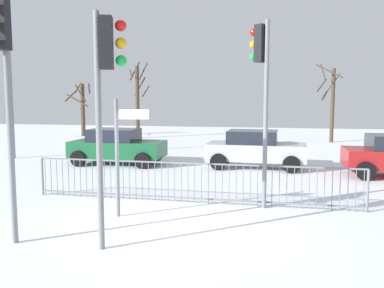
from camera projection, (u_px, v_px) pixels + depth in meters
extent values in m
plane|color=white|center=(171.00, 228.00, 8.73)|extent=(60.00, 60.00, 0.00)
cylinder|color=slate|center=(266.00, 116.00, 10.08)|extent=(0.11, 0.11, 4.61)
cube|color=black|center=(262.00, 44.00, 10.00)|extent=(0.37, 0.39, 0.90)
sphere|color=red|center=(254.00, 32.00, 10.15)|extent=(0.20, 0.20, 0.20)
sphere|color=orange|center=(254.00, 45.00, 10.18)|extent=(0.20, 0.20, 0.20)
sphere|color=green|center=(253.00, 57.00, 10.22)|extent=(0.20, 0.20, 0.20)
cylinder|color=slate|center=(99.00, 133.00, 7.31)|extent=(0.11, 0.11, 4.24)
cube|color=black|center=(106.00, 43.00, 7.15)|extent=(0.31, 0.37, 0.90)
sphere|color=red|center=(121.00, 26.00, 7.14)|extent=(0.20, 0.20, 0.20)
sphere|color=orange|center=(121.00, 43.00, 7.17)|extent=(0.20, 0.20, 0.20)
sphere|color=green|center=(121.00, 61.00, 7.21)|extent=(0.20, 0.20, 0.20)
cylinder|color=slate|center=(10.00, 123.00, 7.60)|extent=(0.11, 0.11, 4.59)
cylinder|color=slate|center=(117.00, 158.00, 9.46)|extent=(0.09, 0.09, 2.73)
cube|color=white|center=(133.00, 114.00, 9.32)|extent=(0.70, 0.13, 0.22)
cube|color=slate|center=(191.00, 163.00, 10.72)|extent=(8.66, 0.16, 0.04)
cube|color=slate|center=(191.00, 198.00, 10.83)|extent=(8.66, 0.16, 0.04)
cylinder|color=slate|center=(45.00, 177.00, 11.68)|extent=(0.02, 0.02, 1.05)
cylinder|color=slate|center=(51.00, 177.00, 11.64)|extent=(0.02, 0.02, 1.05)
cylinder|color=slate|center=(57.00, 177.00, 11.60)|extent=(0.02, 0.02, 1.05)
cylinder|color=slate|center=(63.00, 177.00, 11.56)|extent=(0.02, 0.02, 1.05)
cylinder|color=slate|center=(69.00, 178.00, 11.52)|extent=(0.02, 0.02, 1.05)
cylinder|color=slate|center=(74.00, 178.00, 11.49)|extent=(0.02, 0.02, 1.05)
cylinder|color=slate|center=(80.00, 178.00, 11.45)|extent=(0.02, 0.02, 1.05)
cylinder|color=slate|center=(86.00, 178.00, 11.41)|extent=(0.02, 0.02, 1.05)
cylinder|color=slate|center=(92.00, 179.00, 11.37)|extent=(0.02, 0.02, 1.05)
cylinder|color=slate|center=(99.00, 179.00, 11.33)|extent=(0.02, 0.02, 1.05)
cylinder|color=slate|center=(105.00, 179.00, 11.30)|extent=(0.02, 0.02, 1.05)
cylinder|color=slate|center=(111.00, 180.00, 11.26)|extent=(0.02, 0.02, 1.05)
cylinder|color=slate|center=(117.00, 180.00, 11.22)|extent=(0.02, 0.02, 1.05)
cylinder|color=slate|center=(123.00, 180.00, 11.18)|extent=(0.02, 0.02, 1.05)
cylinder|color=slate|center=(129.00, 180.00, 11.14)|extent=(0.02, 0.02, 1.05)
cylinder|color=slate|center=(136.00, 181.00, 11.11)|extent=(0.02, 0.02, 1.05)
cylinder|color=slate|center=(142.00, 181.00, 11.07)|extent=(0.02, 0.02, 1.05)
cylinder|color=slate|center=(149.00, 181.00, 11.03)|extent=(0.02, 0.02, 1.05)
cylinder|color=slate|center=(155.00, 182.00, 10.99)|extent=(0.02, 0.02, 1.05)
cylinder|color=slate|center=(162.00, 182.00, 10.95)|extent=(0.02, 0.02, 1.05)
cylinder|color=slate|center=(168.00, 182.00, 10.92)|extent=(0.02, 0.02, 1.05)
cylinder|color=slate|center=(175.00, 182.00, 10.88)|extent=(0.02, 0.02, 1.05)
cylinder|color=slate|center=(181.00, 183.00, 10.84)|extent=(0.02, 0.02, 1.05)
cylinder|color=slate|center=(188.00, 183.00, 10.80)|extent=(0.02, 0.02, 1.05)
cylinder|color=slate|center=(195.00, 183.00, 10.76)|extent=(0.02, 0.02, 1.05)
cylinder|color=slate|center=(201.00, 184.00, 10.73)|extent=(0.02, 0.02, 1.05)
cylinder|color=slate|center=(208.00, 184.00, 10.69)|extent=(0.02, 0.02, 1.05)
cylinder|color=slate|center=(215.00, 184.00, 10.65)|extent=(0.02, 0.02, 1.05)
cylinder|color=slate|center=(222.00, 185.00, 10.61)|extent=(0.02, 0.02, 1.05)
cylinder|color=slate|center=(229.00, 185.00, 10.57)|extent=(0.02, 0.02, 1.05)
cylinder|color=slate|center=(236.00, 185.00, 10.54)|extent=(0.02, 0.02, 1.05)
cylinder|color=slate|center=(243.00, 185.00, 10.50)|extent=(0.02, 0.02, 1.05)
cylinder|color=slate|center=(250.00, 186.00, 10.46)|extent=(0.02, 0.02, 1.05)
cylinder|color=slate|center=(257.00, 186.00, 10.42)|extent=(0.02, 0.02, 1.05)
cylinder|color=slate|center=(265.00, 186.00, 10.38)|extent=(0.02, 0.02, 1.05)
cylinder|color=slate|center=(272.00, 187.00, 10.35)|extent=(0.02, 0.02, 1.05)
cylinder|color=slate|center=(279.00, 187.00, 10.31)|extent=(0.02, 0.02, 1.05)
cylinder|color=slate|center=(287.00, 187.00, 10.27)|extent=(0.02, 0.02, 1.05)
cylinder|color=slate|center=(294.00, 188.00, 10.23)|extent=(0.02, 0.02, 1.05)
cylinder|color=slate|center=(302.00, 188.00, 10.19)|extent=(0.02, 0.02, 1.05)
cylinder|color=slate|center=(309.00, 188.00, 10.16)|extent=(0.02, 0.02, 1.05)
cylinder|color=slate|center=(317.00, 189.00, 10.12)|extent=(0.02, 0.02, 1.05)
cylinder|color=slate|center=(324.00, 189.00, 10.08)|extent=(0.02, 0.02, 1.05)
cylinder|color=slate|center=(332.00, 189.00, 10.04)|extent=(0.02, 0.02, 1.05)
cylinder|color=slate|center=(340.00, 190.00, 10.00)|extent=(0.02, 0.02, 1.05)
cylinder|color=slate|center=(348.00, 190.00, 9.97)|extent=(0.02, 0.02, 1.05)
cylinder|color=slate|center=(356.00, 191.00, 9.93)|extent=(0.02, 0.02, 1.05)
cylinder|color=slate|center=(364.00, 191.00, 9.89)|extent=(0.02, 0.02, 1.05)
cylinder|color=slate|center=(42.00, 176.00, 11.69)|extent=(0.06, 0.06, 1.05)
cylinder|color=slate|center=(368.00, 191.00, 9.87)|extent=(0.06, 0.06, 1.05)
cylinder|color=black|center=(355.00, 163.00, 15.37)|extent=(0.64, 0.23, 0.64)
cylinder|color=black|center=(365.00, 171.00, 13.71)|extent=(0.64, 0.23, 0.64)
cube|color=#B2B5BA|center=(256.00, 152.00, 16.16)|extent=(3.86, 1.84, 0.65)
cube|color=#1E232D|center=(253.00, 138.00, 16.13)|extent=(1.95, 1.57, 0.55)
cylinder|color=black|center=(291.00, 158.00, 16.70)|extent=(0.65, 0.24, 0.64)
cylinder|color=black|center=(291.00, 164.00, 15.06)|extent=(0.65, 0.24, 0.64)
cylinder|color=black|center=(225.00, 156.00, 17.33)|extent=(0.65, 0.24, 0.64)
cylinder|color=black|center=(219.00, 162.00, 15.69)|extent=(0.65, 0.24, 0.64)
cube|color=#195933|center=(118.00, 149.00, 17.05)|extent=(3.80, 1.71, 0.65)
cube|color=#1E232D|center=(114.00, 135.00, 17.02)|extent=(1.90, 1.50, 0.55)
cylinder|color=black|center=(155.00, 155.00, 17.65)|extent=(0.64, 0.22, 0.64)
cylinder|color=black|center=(143.00, 161.00, 16.00)|extent=(0.64, 0.22, 0.64)
cylinder|color=black|center=(96.00, 153.00, 18.19)|extent=(0.64, 0.22, 0.64)
cylinder|color=black|center=(78.00, 158.00, 16.53)|extent=(0.64, 0.22, 0.64)
cylinder|color=slate|center=(10.00, 73.00, 18.37)|extent=(0.14, 0.14, 7.66)
cylinder|color=#473828|center=(332.00, 106.00, 25.27)|extent=(0.23, 0.23, 4.51)
cylinder|color=#473828|center=(331.00, 87.00, 25.68)|extent=(1.16, 0.25, 1.64)
cylinder|color=#473828|center=(323.00, 72.00, 25.09)|extent=(0.24, 1.33, 1.06)
cylinder|color=#473828|center=(322.00, 85.00, 25.57)|extent=(0.73, 1.36, 0.84)
cylinder|color=#473828|center=(325.00, 95.00, 25.46)|extent=(0.45, 0.96, 0.61)
cylinder|color=#473828|center=(329.00, 71.00, 24.39)|extent=(1.55, 0.79, 0.92)
cylinder|color=#473828|center=(83.00, 110.00, 29.31)|extent=(0.29, 0.29, 3.72)
cylinder|color=#473828|center=(89.00, 89.00, 29.24)|extent=(0.49, 0.97, 0.72)
cylinder|color=#473828|center=(78.00, 88.00, 29.28)|extent=(0.27, 0.81, 0.79)
cylinder|color=#473828|center=(81.00, 93.00, 28.82)|extent=(0.82, 0.21, 1.23)
cylinder|color=#473828|center=(72.00, 95.00, 29.43)|extent=(0.26, 1.76, 0.99)
cylinder|color=#473828|center=(77.00, 100.00, 28.47)|extent=(1.63, 0.11, 0.93)
cylinder|color=#473828|center=(137.00, 102.00, 27.98)|extent=(0.27, 0.27, 4.87)
cylinder|color=#473828|center=(143.00, 71.00, 28.06)|extent=(0.89, 0.75, 1.13)
cylinder|color=#473828|center=(135.00, 71.00, 28.04)|extent=(0.63, 0.64, 1.28)
cylinder|color=#473828|center=(140.00, 86.00, 28.24)|extent=(0.89, 0.23, 1.27)
cylinder|color=#473828|center=(146.00, 91.00, 28.18)|extent=(0.88, 1.02, 0.77)
cylinder|color=#473828|center=(131.00, 74.00, 27.64)|extent=(0.51, 0.83, 0.67)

